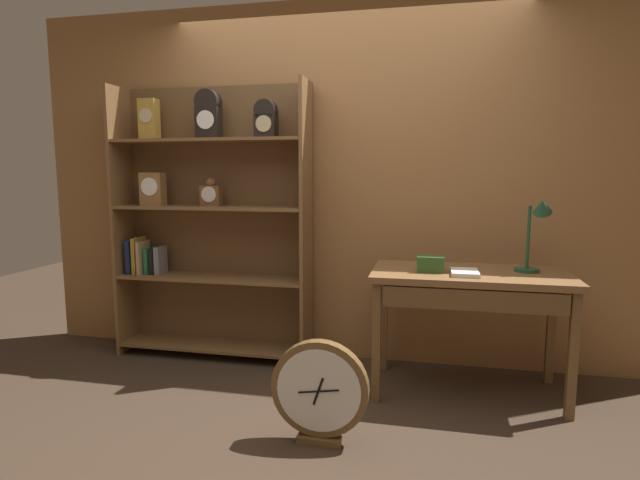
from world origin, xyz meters
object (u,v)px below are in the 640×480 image
Objects in this scene: workbench at (470,288)px; open_repair_manual at (465,273)px; toolbox_small at (431,264)px; round_clock_large at (320,391)px; desk_lamp at (537,226)px; bookshelf at (209,217)px.

open_repair_manual reaches higher than workbench.
toolbox_small is 0.30× the size of round_clock_large.
open_repair_manual is 0.40× the size of round_clock_large.
desk_lamp is 0.87× the size of round_clock_large.
round_clock_large is (-0.74, -0.69, -0.51)m from open_repair_manual.
workbench is at bearing 64.84° from open_repair_manual.
toolbox_small is (-0.24, -0.03, 0.15)m from workbench.
desk_lamp is at bearing -6.27° from bookshelf.
toolbox_small reaches higher than workbench.
desk_lamp is at bearing 9.51° from workbench.
workbench is 0.15m from open_repair_manual.
open_repair_manual is (1.83, -0.40, -0.27)m from bookshelf.
toolbox_small is at bearing -11.94° from bookshelf.
bookshelf is at bearing 170.56° from workbench.
toolbox_small is at bearing 164.79° from open_repair_manual.
workbench is 0.28m from toolbox_small.
round_clock_large is (-0.78, -0.78, -0.40)m from workbench.
desk_lamp is 2.16× the size of open_repair_manual.
desk_lamp is at bearing 36.05° from round_clock_large.
bookshelf reaches higher than workbench.
desk_lamp reaches higher than toolbox_small.
desk_lamp is 1.63m from round_clock_large.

